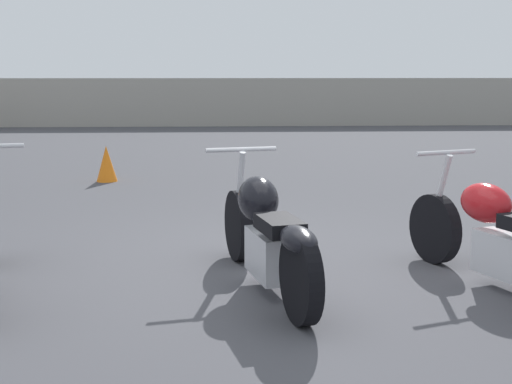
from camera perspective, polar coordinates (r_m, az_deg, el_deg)
ground_plane at (r=5.53m, az=-0.01°, el=-6.62°), size 60.00×60.00×0.00m
fence_back at (r=20.23m, az=-2.35°, el=7.18°), size 40.00×0.04×1.35m
motorcycle_slot_2 at (r=5.07m, az=0.89°, el=-3.41°), size 0.73×2.12×0.95m
motorcycle_slot_3 at (r=5.35m, az=19.49°, el=-3.49°), size 0.90×2.01×0.93m
traffic_cone_near at (r=10.31m, az=-11.87°, el=2.24°), size 0.29×0.29×0.51m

